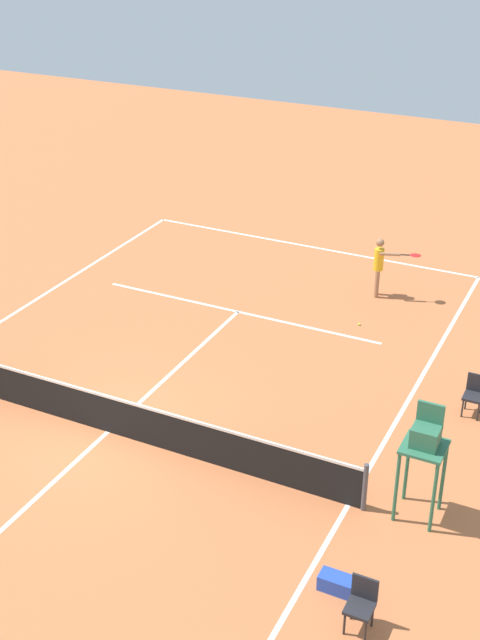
% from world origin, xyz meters
% --- Properties ---
extents(ground_plane, '(60.00, 60.00, 0.00)m').
position_xyz_m(ground_plane, '(0.00, 0.00, 0.00)').
color(ground_plane, '#C66B3D').
extents(court_lines, '(11.25, 23.60, 0.01)m').
position_xyz_m(court_lines, '(0.00, 0.00, 0.00)').
color(court_lines, white).
rests_on(court_lines, ground).
extents(tennis_net, '(11.85, 0.10, 1.07)m').
position_xyz_m(tennis_net, '(0.00, 0.00, 0.50)').
color(tennis_net, '#4C4C51').
rests_on(tennis_net, ground).
extents(player_serving, '(1.34, 0.56, 1.78)m').
position_xyz_m(player_serving, '(-3.20, -9.17, 1.06)').
color(player_serving, '#9E704C').
rests_on(player_serving, ground).
extents(tennis_ball, '(0.07, 0.07, 0.07)m').
position_xyz_m(tennis_ball, '(-3.33, -7.19, 0.03)').
color(tennis_ball, '#CCE033').
rests_on(tennis_ball, ground).
extents(umpire_chair, '(0.80, 0.80, 2.41)m').
position_xyz_m(umpire_chair, '(-6.83, -0.33, 1.61)').
color(umpire_chair, '#2D6B4C').
rests_on(umpire_chair, ground).
extents(courtside_chair_mid, '(0.44, 0.46, 0.95)m').
position_xyz_m(courtside_chair_mid, '(-7.02, -4.25, 0.53)').
color(courtside_chair_mid, '#262626').
rests_on(courtside_chair_mid, ground).
extents(courtside_chair_far, '(0.44, 0.46, 0.95)m').
position_xyz_m(courtside_chair_far, '(-6.76, 2.78, 0.53)').
color(courtside_chair_far, '#262626').
rests_on(courtside_chair_far, ground).
extents(equipment_bag, '(0.76, 0.32, 0.30)m').
position_xyz_m(equipment_bag, '(-6.22, 2.19, 0.15)').
color(equipment_bag, '#2647B7').
rests_on(equipment_bag, ground).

